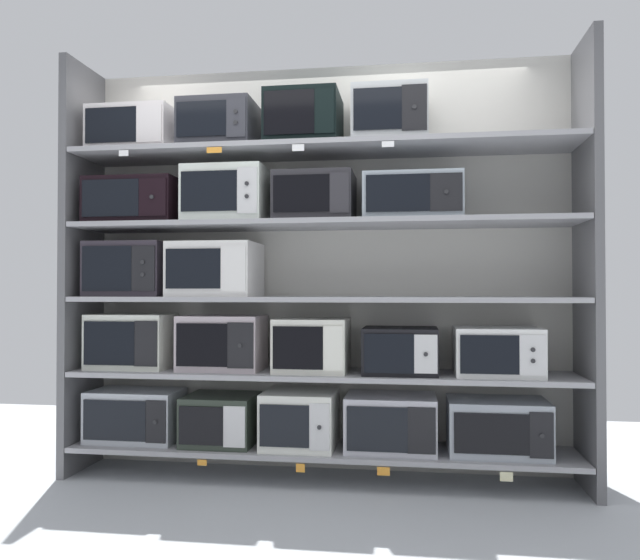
{
  "coord_description": "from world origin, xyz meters",
  "views": [
    {
      "loc": [
        0.54,
        -3.72,
        1.13
      ],
      "look_at": [
        0.0,
        0.0,
        1.19
      ],
      "focal_mm": 35.18,
      "sensor_mm": 36.0,
      "label": 1
    }
  ],
  "objects_px": {
    "microwave_0": "(136,415)",
    "microwave_6": "(222,343)",
    "microwave_3": "(391,423)",
    "microwave_4": "(498,427)",
    "microwave_9": "(497,351)",
    "microwave_12": "(137,202)",
    "microwave_5": "(131,341)",
    "microwave_18": "(304,121)",
    "microwave_13": "(228,196)",
    "microwave_14": "(315,198)",
    "microwave_15": "(413,198)",
    "microwave_7": "(312,345)",
    "microwave_11": "(216,270)",
    "microwave_17": "(221,127)",
    "microwave_19": "(390,118)",
    "microwave_2": "(300,419)",
    "microwave_1": "(221,419)",
    "microwave_10": "(131,269)",
    "microwave_16": "(134,131)",
    "microwave_8": "(400,350)"
  },
  "relations": [
    {
      "from": "microwave_0",
      "to": "microwave_6",
      "type": "xyz_separation_m",
      "value": [
        0.56,
        0.0,
        0.46
      ]
    },
    {
      "from": "microwave_6",
      "to": "microwave_5",
      "type": "bearing_deg",
      "value": -179.99
    },
    {
      "from": "microwave_1",
      "to": "microwave_17",
      "type": "bearing_deg",
      "value": 179.71
    },
    {
      "from": "microwave_3",
      "to": "microwave_9",
      "type": "distance_m",
      "value": 0.74
    },
    {
      "from": "microwave_0",
      "to": "microwave_14",
      "type": "xyz_separation_m",
      "value": [
        1.13,
        0.0,
        1.34
      ]
    },
    {
      "from": "microwave_12",
      "to": "microwave_14",
      "type": "bearing_deg",
      "value": 0.01
    },
    {
      "from": "microwave_7",
      "to": "microwave_9",
      "type": "xyz_separation_m",
      "value": [
        1.08,
        -0.0,
        -0.02
      ]
    },
    {
      "from": "microwave_19",
      "to": "microwave_2",
      "type": "bearing_deg",
      "value": 179.99
    },
    {
      "from": "microwave_1",
      "to": "microwave_6",
      "type": "distance_m",
      "value": 0.47
    },
    {
      "from": "microwave_3",
      "to": "microwave_12",
      "type": "xyz_separation_m",
      "value": [
        -1.58,
        -0.0,
        1.33
      ]
    },
    {
      "from": "microwave_0",
      "to": "microwave_13",
      "type": "xyz_separation_m",
      "value": [
        0.59,
        0.0,
        1.36
      ]
    },
    {
      "from": "microwave_11",
      "to": "microwave_14",
      "type": "distance_m",
      "value": 0.75
    },
    {
      "from": "microwave_7",
      "to": "microwave_12",
      "type": "bearing_deg",
      "value": -180.0
    },
    {
      "from": "microwave_13",
      "to": "microwave_4",
      "type": "bearing_deg",
      "value": -0.0
    },
    {
      "from": "microwave_10",
      "to": "microwave_15",
      "type": "bearing_deg",
      "value": 0.0
    },
    {
      "from": "microwave_4",
      "to": "microwave_17",
      "type": "bearing_deg",
      "value": -180.0
    },
    {
      "from": "microwave_11",
      "to": "microwave_14",
      "type": "bearing_deg",
      "value": -0.01
    },
    {
      "from": "microwave_12",
      "to": "microwave_19",
      "type": "xyz_separation_m",
      "value": [
        1.58,
        0.0,
        0.47
      ]
    },
    {
      "from": "microwave_14",
      "to": "microwave_18",
      "type": "xyz_separation_m",
      "value": [
        -0.07,
        -0.0,
        0.47
      ]
    },
    {
      "from": "microwave_3",
      "to": "microwave_14",
      "type": "bearing_deg",
      "value": 179.98
    },
    {
      "from": "microwave_5",
      "to": "microwave_10",
      "type": "relative_size",
      "value": 1.01
    },
    {
      "from": "microwave_12",
      "to": "microwave_4",
      "type": "bearing_deg",
      "value": 0.01
    },
    {
      "from": "microwave_13",
      "to": "microwave_19",
      "type": "bearing_deg",
      "value": -0.01
    },
    {
      "from": "microwave_4",
      "to": "microwave_14",
      "type": "bearing_deg",
      "value": -180.0
    },
    {
      "from": "microwave_7",
      "to": "microwave_11",
      "type": "bearing_deg",
      "value": 179.98
    },
    {
      "from": "microwave_0",
      "to": "microwave_13",
      "type": "distance_m",
      "value": 1.48
    },
    {
      "from": "microwave_6",
      "to": "microwave_18",
      "type": "bearing_deg",
      "value": -0.02
    },
    {
      "from": "microwave_5",
      "to": "microwave_11",
      "type": "xyz_separation_m",
      "value": [
        0.55,
        0.0,
        0.45
      ]
    },
    {
      "from": "microwave_3",
      "to": "microwave_17",
      "type": "height_order",
      "value": "microwave_17"
    },
    {
      "from": "microwave_3",
      "to": "microwave_5",
      "type": "height_order",
      "value": "microwave_5"
    },
    {
      "from": "microwave_3",
      "to": "microwave_16",
      "type": "xyz_separation_m",
      "value": [
        -1.6,
        0.0,
        1.78
      ]
    },
    {
      "from": "microwave_4",
      "to": "microwave_9",
      "type": "bearing_deg",
      "value": -170.15
    },
    {
      "from": "microwave_10",
      "to": "microwave_13",
      "type": "distance_m",
      "value": 0.77
    },
    {
      "from": "microwave_8",
      "to": "microwave_2",
      "type": "bearing_deg",
      "value": 179.96
    },
    {
      "from": "microwave_5",
      "to": "microwave_18",
      "type": "xyz_separation_m",
      "value": [
        1.1,
        -0.0,
        1.34
      ]
    },
    {
      "from": "microwave_3",
      "to": "microwave_4",
      "type": "bearing_deg",
      "value": 0.02
    },
    {
      "from": "microwave_0",
      "to": "microwave_17",
      "type": "xyz_separation_m",
      "value": [
        0.54,
        0.0,
        1.78
      ]
    },
    {
      "from": "microwave_15",
      "to": "microwave_6",
      "type": "bearing_deg",
      "value": 179.99
    },
    {
      "from": "microwave_2",
      "to": "microwave_12",
      "type": "relative_size",
      "value": 0.77
    },
    {
      "from": "microwave_2",
      "to": "microwave_11",
      "type": "xyz_separation_m",
      "value": [
        -0.53,
        0.0,
        0.9
      ]
    },
    {
      "from": "microwave_18",
      "to": "microwave_19",
      "type": "relative_size",
      "value": 1.0
    },
    {
      "from": "microwave_1",
      "to": "microwave_13",
      "type": "height_order",
      "value": "microwave_13"
    },
    {
      "from": "microwave_10",
      "to": "microwave_18",
      "type": "distance_m",
      "value": 1.41
    },
    {
      "from": "microwave_6",
      "to": "microwave_12",
      "type": "distance_m",
      "value": 1.03
    },
    {
      "from": "microwave_0",
      "to": "microwave_15",
      "type": "distance_m",
      "value": 2.17
    },
    {
      "from": "microwave_9",
      "to": "microwave_12",
      "type": "height_order",
      "value": "microwave_12"
    },
    {
      "from": "microwave_4",
      "to": "microwave_15",
      "type": "relative_size",
      "value": 0.99
    },
    {
      "from": "microwave_5",
      "to": "microwave_13",
      "type": "relative_size",
      "value": 1.01
    },
    {
      "from": "microwave_5",
      "to": "microwave_18",
      "type": "relative_size",
      "value": 1.13
    },
    {
      "from": "microwave_3",
      "to": "microwave_5",
      "type": "distance_m",
      "value": 1.68
    }
  ]
}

